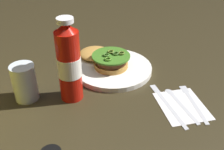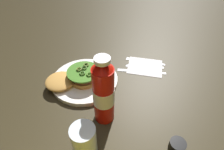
{
  "view_description": "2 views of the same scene",
  "coord_description": "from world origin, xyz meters",
  "px_view_note": "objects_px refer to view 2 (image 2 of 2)",
  "views": [
    {
      "loc": [
        -0.65,
        0.27,
        0.5
      ],
      "look_at": [
        -0.03,
        -0.08,
        0.04
      ],
      "focal_mm": 43.26,
      "sensor_mm": 36.0,
      "label": 1
    },
    {
      "loc": [
        -0.01,
        0.45,
        0.54
      ],
      "look_at": [
        -0.05,
        -0.07,
        0.08
      ],
      "focal_mm": 30.0,
      "sensor_mm": 36.0,
      "label": 2
    }
  ],
  "objects_px": {
    "napkin": "(145,67)",
    "fork_utensil": "(142,60)",
    "dinner_plate": "(85,80)",
    "ketchup_bottle": "(104,93)",
    "butter_knife": "(138,71)",
    "water_glass": "(84,141)",
    "condiment_cup": "(177,146)",
    "burger_sandwich": "(75,77)",
    "spoon_utensil": "(139,66)"
  },
  "relations": [
    {
      "from": "napkin",
      "to": "fork_utensil",
      "type": "bearing_deg",
      "value": -81.26
    },
    {
      "from": "dinner_plate",
      "to": "ketchup_bottle",
      "type": "height_order",
      "value": "ketchup_bottle"
    },
    {
      "from": "napkin",
      "to": "butter_knife",
      "type": "bearing_deg",
      "value": 39.96
    },
    {
      "from": "water_glass",
      "to": "fork_utensil",
      "type": "relative_size",
      "value": 0.63
    },
    {
      "from": "butter_knife",
      "to": "ketchup_bottle",
      "type": "bearing_deg",
      "value": 54.98
    },
    {
      "from": "ketchup_bottle",
      "to": "condiment_cup",
      "type": "xyz_separation_m",
      "value": [
        -0.21,
        0.13,
        -0.1
      ]
    },
    {
      "from": "burger_sandwich",
      "to": "water_glass",
      "type": "height_order",
      "value": "water_glass"
    },
    {
      "from": "fork_utensil",
      "to": "spoon_utensil",
      "type": "xyz_separation_m",
      "value": [
        0.02,
        0.04,
        -0.0
      ]
    },
    {
      "from": "napkin",
      "to": "spoon_utensil",
      "type": "xyz_separation_m",
      "value": [
        0.03,
        -0.0,
        0.0
      ]
    },
    {
      "from": "burger_sandwich",
      "to": "ketchup_bottle",
      "type": "relative_size",
      "value": 0.87
    },
    {
      "from": "napkin",
      "to": "fork_utensil",
      "type": "xyz_separation_m",
      "value": [
        0.01,
        -0.04,
        0.0
      ]
    },
    {
      "from": "water_glass",
      "to": "condiment_cup",
      "type": "xyz_separation_m",
      "value": [
        -0.27,
        0.01,
        -0.04
      ]
    },
    {
      "from": "water_glass",
      "to": "spoon_utensil",
      "type": "xyz_separation_m",
      "value": [
        -0.23,
        -0.39,
        -0.05
      ]
    },
    {
      "from": "fork_utensil",
      "to": "butter_knife",
      "type": "relative_size",
      "value": 0.83
    },
    {
      "from": "condiment_cup",
      "to": "butter_knife",
      "type": "distance_m",
      "value": 0.37
    },
    {
      "from": "water_glass",
      "to": "butter_knife",
      "type": "height_order",
      "value": "water_glass"
    },
    {
      "from": "napkin",
      "to": "condiment_cup",
      "type": "bearing_deg",
      "value": 91.51
    },
    {
      "from": "burger_sandwich",
      "to": "dinner_plate",
      "type": "bearing_deg",
      "value": -160.39
    },
    {
      "from": "fork_utensil",
      "to": "butter_knife",
      "type": "height_order",
      "value": "same"
    },
    {
      "from": "dinner_plate",
      "to": "water_glass",
      "type": "xyz_separation_m",
      "value": [
        -0.01,
        0.31,
        0.05
      ]
    },
    {
      "from": "condiment_cup",
      "to": "napkin",
      "type": "relative_size",
      "value": 0.31
    },
    {
      "from": "burger_sandwich",
      "to": "butter_knife",
      "type": "distance_m",
      "value": 0.28
    },
    {
      "from": "water_glass",
      "to": "condiment_cup",
      "type": "relative_size",
      "value": 2.33
    },
    {
      "from": "ketchup_bottle",
      "to": "napkin",
      "type": "distance_m",
      "value": 0.35
    },
    {
      "from": "burger_sandwich",
      "to": "napkin",
      "type": "xyz_separation_m",
      "value": [
        -0.31,
        -0.09,
        -0.04
      ]
    },
    {
      "from": "ketchup_bottle",
      "to": "spoon_utensil",
      "type": "xyz_separation_m",
      "value": [
        -0.17,
        -0.27,
        -0.11
      ]
    },
    {
      "from": "ketchup_bottle",
      "to": "fork_utensil",
      "type": "relative_size",
      "value": 1.42
    },
    {
      "from": "burger_sandwich",
      "to": "ketchup_bottle",
      "type": "bearing_deg",
      "value": 122.54
    },
    {
      "from": "water_glass",
      "to": "spoon_utensil",
      "type": "height_order",
      "value": "water_glass"
    },
    {
      "from": "butter_knife",
      "to": "burger_sandwich",
      "type": "bearing_deg",
      "value": 12.36
    },
    {
      "from": "ketchup_bottle",
      "to": "condiment_cup",
      "type": "distance_m",
      "value": 0.27
    },
    {
      "from": "spoon_utensil",
      "to": "burger_sandwich",
      "type": "bearing_deg",
      "value": 18.79
    },
    {
      "from": "dinner_plate",
      "to": "spoon_utensil",
      "type": "distance_m",
      "value": 0.26
    },
    {
      "from": "dinner_plate",
      "to": "ketchup_bottle",
      "type": "bearing_deg",
      "value": 111.81
    },
    {
      "from": "spoon_utensil",
      "to": "napkin",
      "type": "bearing_deg",
      "value": 169.74
    },
    {
      "from": "ketchup_bottle",
      "to": "spoon_utensil",
      "type": "height_order",
      "value": "ketchup_bottle"
    },
    {
      "from": "spoon_utensil",
      "to": "condiment_cup",
      "type": "bearing_deg",
      "value": 95.4
    },
    {
      "from": "water_glass",
      "to": "burger_sandwich",
      "type": "bearing_deg",
      "value": -80.66
    },
    {
      "from": "butter_knife",
      "to": "condiment_cup",
      "type": "bearing_deg",
      "value": 97.42
    },
    {
      "from": "burger_sandwich",
      "to": "spoon_utensil",
      "type": "bearing_deg",
      "value": -161.21
    },
    {
      "from": "dinner_plate",
      "to": "condiment_cup",
      "type": "relative_size",
      "value": 5.66
    },
    {
      "from": "ketchup_bottle",
      "to": "water_glass",
      "type": "bearing_deg",
      "value": 62.98
    },
    {
      "from": "burger_sandwich",
      "to": "condiment_cup",
      "type": "height_order",
      "value": "burger_sandwich"
    },
    {
      "from": "dinner_plate",
      "to": "fork_utensil",
      "type": "height_order",
      "value": "dinner_plate"
    },
    {
      "from": "burger_sandwich",
      "to": "spoon_utensil",
      "type": "distance_m",
      "value": 0.3
    },
    {
      "from": "butter_knife",
      "to": "dinner_plate",
      "type": "bearing_deg",
      "value": 11.22
    },
    {
      "from": "water_glass",
      "to": "napkin",
      "type": "distance_m",
      "value": 0.47
    },
    {
      "from": "napkin",
      "to": "butter_knife",
      "type": "distance_m",
      "value": 0.05
    },
    {
      "from": "burger_sandwich",
      "to": "condiment_cup",
      "type": "xyz_separation_m",
      "value": [
        -0.32,
        0.31,
        -0.02
      ]
    },
    {
      "from": "burger_sandwich",
      "to": "butter_knife",
      "type": "xyz_separation_m",
      "value": [
        -0.27,
        -0.06,
        -0.03
      ]
    }
  ]
}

